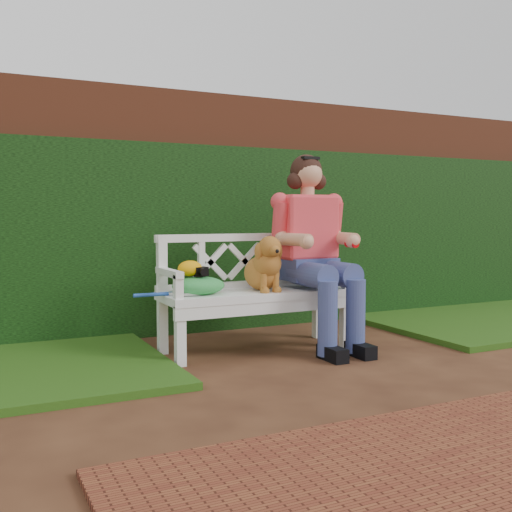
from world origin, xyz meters
name	(u,v)px	position (x,y,z in m)	size (l,w,h in m)	color
ground	(343,367)	(0.00, 0.00, 0.00)	(60.00, 60.00, 0.00)	#361C11
brick_wall	(234,212)	(0.00, 1.90, 1.10)	(10.00, 0.30, 2.20)	brown
ivy_hedge	(244,238)	(0.00, 1.68, 0.85)	(10.00, 0.18, 1.70)	#1E5315
grass_right	(490,318)	(2.40, 0.90, 0.03)	(2.60, 2.00, 0.05)	#14380B
garden_bench	(256,320)	(-0.33, 0.73, 0.24)	(1.58, 0.60, 0.48)	white
seated_woman	(311,247)	(0.15, 0.71, 0.81)	(0.69, 0.91, 1.62)	#DB2D5D
dog	(264,263)	(-0.29, 0.68, 0.70)	(0.29, 0.40, 0.44)	#A55331
tennis_racket	(185,293)	(-0.92, 0.73, 0.49)	(0.60, 0.25, 0.03)	white
green_bag	(199,285)	(-0.82, 0.70, 0.55)	(0.40, 0.31, 0.14)	#239522
camera_item	(200,271)	(-0.81, 0.70, 0.65)	(0.10, 0.08, 0.07)	black
baseball_glove	(190,268)	(-0.88, 0.72, 0.68)	(0.19, 0.14, 0.12)	orange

